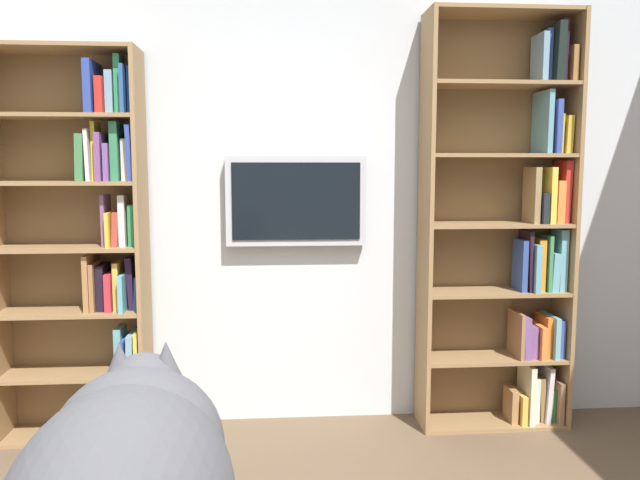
{
  "coord_description": "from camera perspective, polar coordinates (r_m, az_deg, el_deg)",
  "views": [
    {
      "loc": [
        0.08,
        1.23,
        1.42
      ],
      "look_at": [
        -0.1,
        -1.11,
        1.15
      ],
      "focal_mm": 35.09,
      "sensor_mm": 36.0,
      "label": 1
    }
  ],
  "objects": [
    {
      "name": "bookshelf_right",
      "position": [
        3.45,
        -20.41,
        -0.81
      ],
      "size": [
        0.76,
        0.28,
        2.01
      ],
      "color": "#937047",
      "rests_on": "ground"
    },
    {
      "name": "wall_back",
      "position": [
        3.46,
        -3.05,
        5.5
      ],
      "size": [
        4.52,
        0.06,
        2.7
      ],
      "primitive_type": "cube",
      "color": "silver",
      "rests_on": "ground"
    },
    {
      "name": "bookshelf_left",
      "position": [
        3.55,
        17.2,
        0.6
      ],
      "size": [
        0.8,
        0.28,
        2.23
      ],
      "color": "#937047",
      "rests_on": "ground"
    },
    {
      "name": "wall_mounted_tv",
      "position": [
        3.38,
        -2.19,
        3.58
      ],
      "size": [
        0.76,
        0.07,
        0.48
      ],
      "color": "#B7B7BC"
    }
  ]
}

